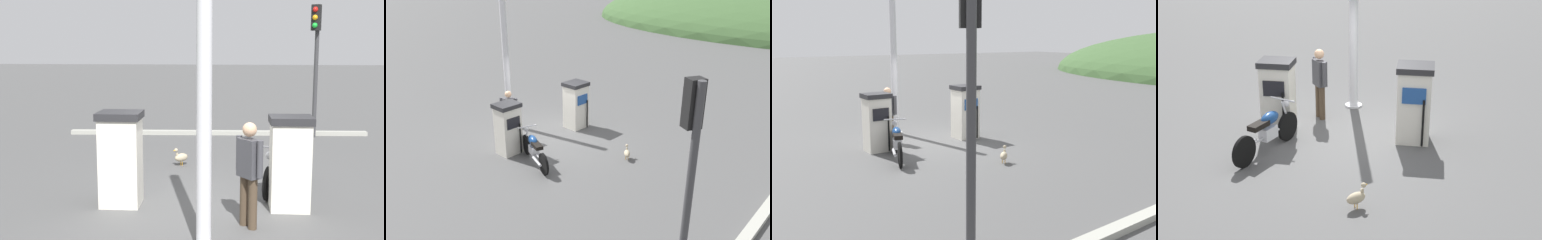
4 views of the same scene
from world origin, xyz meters
TOP-DOWN VIEW (x-y plane):
  - ground_plane at (0.00, 0.00)m, footprint 120.00×120.00m
  - fuel_pump_near at (-0.02, -1.40)m, footprint 0.63×0.70m
  - fuel_pump_far at (-0.02, 1.40)m, footprint 0.70×0.73m
  - motorcycle_near_pump at (1.02, -1.31)m, footprint 1.86×0.85m
  - attendant_person at (-0.89, -0.71)m, footprint 0.51×0.42m
  - wandering_duck at (2.74, 0.69)m, footprint 0.35×0.36m
  - canopy_support_pole at (-1.74, -0.10)m, footprint 0.40×0.40m

SIDE VIEW (x-z plane):
  - ground_plane at x=0.00m, z-range 0.00..0.00m
  - wandering_duck at x=2.74m, z-range -0.01..0.41m
  - motorcycle_near_pump at x=1.02m, z-range -0.01..0.93m
  - fuel_pump_near at x=-0.02m, z-range 0.01..1.56m
  - fuel_pump_far at x=-0.02m, z-range 0.01..1.60m
  - attendant_person at x=-0.89m, z-range 0.11..1.69m
  - canopy_support_pole at x=-1.74m, z-range -0.08..4.47m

